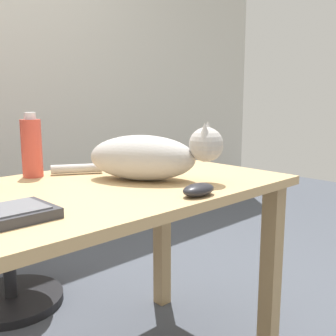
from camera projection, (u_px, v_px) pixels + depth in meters
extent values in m
cube|color=tan|center=(69.00, 196.00, 1.18)|extent=(1.42, 0.71, 0.03)
cube|color=tan|center=(271.00, 274.00, 1.48)|extent=(0.06, 0.06, 0.68)
cube|color=tan|center=(162.00, 235.00, 1.90)|extent=(0.06, 0.06, 0.68)
cylinder|color=black|center=(12.00, 300.00, 1.94)|extent=(0.48, 0.48, 0.04)
cylinder|color=black|center=(9.00, 260.00, 1.90)|extent=(0.06, 0.06, 0.44)
cylinder|color=maroon|center=(5.00, 209.00, 1.86)|extent=(0.44, 0.44, 0.06)
ellipsoid|color=#B2ADA8|center=(142.00, 158.00, 1.33)|extent=(0.34, 0.40, 0.15)
sphere|color=#B2ADA8|center=(206.00, 145.00, 1.27)|extent=(0.11, 0.11, 0.11)
cone|color=#B2ADA8|center=(208.00, 128.00, 1.29)|extent=(0.04, 0.04, 0.04)
cone|color=#B2ADA8|center=(205.00, 130.00, 1.24)|extent=(0.04, 0.04, 0.04)
cylinder|color=#B2ADA8|center=(77.00, 169.00, 1.44)|extent=(0.17, 0.12, 0.03)
ellipsoid|color=#232328|center=(199.00, 190.00, 1.13)|extent=(0.11, 0.06, 0.04)
cylinder|color=#D84C3D|center=(32.00, 148.00, 1.38)|extent=(0.07, 0.07, 0.20)
cylinder|color=silver|center=(30.00, 116.00, 1.36)|extent=(0.04, 0.04, 0.02)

